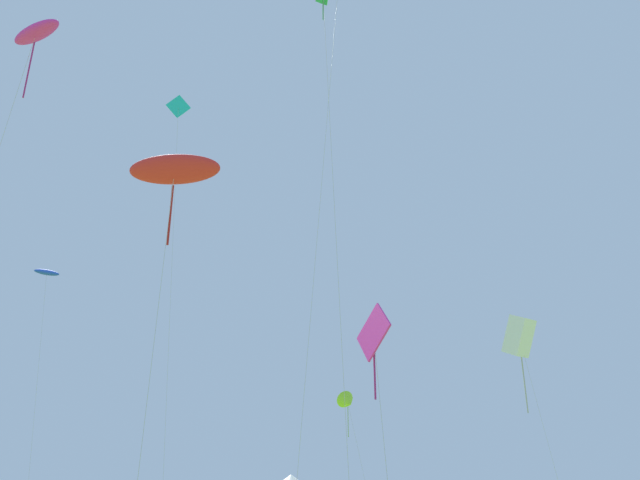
# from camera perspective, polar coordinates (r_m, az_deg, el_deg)

# --- Properties ---
(kite_magenta_diamond) EXTENTS (1.08, 2.77, 8.61)m
(kite_magenta_diamond) POSITION_cam_1_polar(r_m,az_deg,el_deg) (24.16, 4.95, -8.66)
(kite_magenta_diamond) COLOR #E02DA3
(kite_magenta_diamond) RESTS_ON ground
(kite_red_parafoil) EXTENTS (4.20, 2.98, 15.31)m
(kite_red_parafoil) POSITION_cam_1_polar(r_m,az_deg,el_deg) (27.48, -13.24, 6.31)
(kite_red_parafoil) COLOR red
(kite_red_parafoil) RESTS_ON ground
(kite_green_diamond) EXTENTS (1.45, 1.87, 29.03)m
(kite_green_diamond) POSITION_cam_1_polar(r_m,az_deg,el_deg) (37.37, 0.34, 20.83)
(kite_green_diamond) COLOR green
(kite_green_diamond) RESTS_ON ground
(kite_cyan_diamond) EXTENTS (2.97, 1.54, 34.33)m
(kite_cyan_diamond) POSITION_cam_1_polar(r_m,az_deg,el_deg) (57.38, -12.94, 11.22)
(kite_cyan_diamond) COLOR #1EB7CC
(kite_cyan_diamond) RESTS_ON ground
(kite_white_box) EXTENTS (2.87, 2.77, 13.59)m
(kite_white_box) POSITION_cam_1_polar(r_m,az_deg,el_deg) (48.35, 17.85, -8.45)
(kite_white_box) COLOR white
(kite_white_box) RESTS_ON ground
(kite_blue_parafoil) EXTENTS (3.57, 2.87, 21.39)m
(kite_blue_parafoil) POSITION_cam_1_polar(r_m,az_deg,el_deg) (65.84, -23.85, -2.79)
(kite_blue_parafoil) COLOR blue
(kite_blue_parafoil) RESTS_ON ground
(kite_lime_delta) EXTENTS (2.81, 2.46, 9.82)m
(kite_lime_delta) POSITION_cam_1_polar(r_m,az_deg,el_deg) (58.29, 2.57, -14.68)
(kite_lime_delta) COLOR #99DB2D
(kite_lime_delta) RESTS_ON ground
(kite_magenta_parafoil) EXTENTS (3.65, 3.04, 25.35)m
(kite_magenta_parafoil) POSITION_cam_1_polar(r_m,az_deg,el_deg) (38.52, -24.65, 16.94)
(kite_magenta_parafoil) COLOR #E02DA3
(kite_magenta_parafoil) RESTS_ON ground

